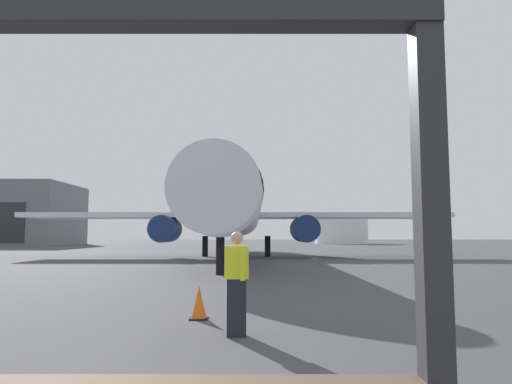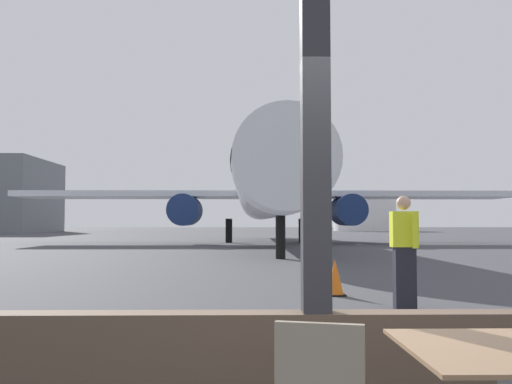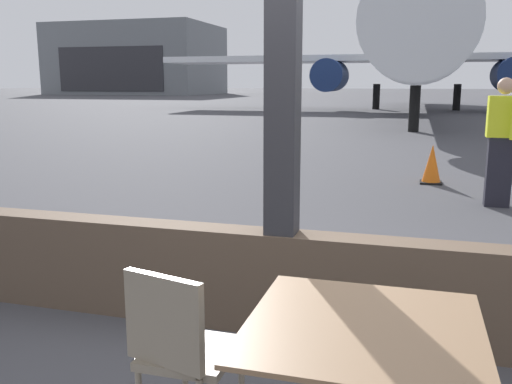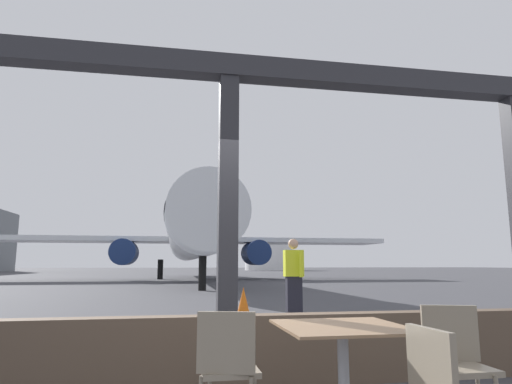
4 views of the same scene
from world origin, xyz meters
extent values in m
plane|color=#424247|center=(0.00, 40.00, 0.00)|extent=(220.00, 220.00, 0.00)
cube|color=#2D2D33|center=(3.52, 0.00, 1.61)|extent=(0.20, 0.20, 3.22)
cylinder|color=silver|center=(0.76, 30.58, 3.38)|extent=(3.61, 30.12, 3.61)
cone|color=silver|center=(0.76, 14.22, 3.38)|extent=(3.43, 2.60, 3.43)
cylinder|color=black|center=(0.76, 16.12, 3.53)|extent=(3.68, 0.90, 3.68)
cube|color=silver|center=(-7.46, 31.56, 3.08)|extent=(14.64, 4.20, 0.36)
cube|color=silver|center=(8.98, 31.56, 3.08)|extent=(14.64, 4.20, 0.36)
cylinder|color=navy|center=(-4.24, 30.16, 2.08)|extent=(1.90, 3.20, 1.90)
cylinder|color=navy|center=(5.76, 30.16, 2.08)|extent=(1.90, 3.20, 1.90)
cube|color=navy|center=(0.76, 44.14, 7.58)|extent=(0.36, 4.40, 5.20)
cylinder|color=black|center=(0.76, 16.42, 0.79)|extent=(0.36, 0.36, 1.58)
cylinder|color=black|center=(-1.64, 32.56, 0.79)|extent=(0.44, 0.44, 1.58)
cylinder|color=black|center=(3.16, 32.56, 0.79)|extent=(0.44, 0.44, 1.58)
cube|color=black|center=(1.94, 4.61, 0.47)|extent=(0.32, 0.20, 0.95)
cube|color=yellow|center=(1.94, 4.61, 1.23)|extent=(0.40, 0.22, 0.55)
sphere|color=tan|center=(1.94, 4.61, 1.63)|extent=(0.22, 0.22, 0.22)
cylinder|color=yellow|center=(2.05, 4.39, 1.20)|extent=(0.09, 0.09, 0.52)
cylinder|color=yellow|center=(1.84, 4.82, 1.20)|extent=(0.09, 0.09, 0.52)
cone|color=orange|center=(1.12, 6.20, 0.33)|extent=(0.32, 0.32, 0.66)
cube|color=black|center=(1.12, 6.20, 0.01)|extent=(0.36, 0.36, 0.03)
cube|color=slate|center=(-38.34, 70.86, 4.84)|extent=(21.93, 15.67, 9.68)
cylinder|color=white|center=(17.92, 82.23, 2.42)|extent=(9.59, 9.59, 4.84)
camera|label=1|loc=(2.27, -3.31, 1.69)|focal=32.65mm
camera|label=2|loc=(-0.49, -3.95, 1.33)|focal=39.00mm
camera|label=3|loc=(0.82, -3.46, 1.68)|focal=38.78mm
camera|label=4|loc=(-0.53, -4.60, 1.21)|focal=31.19mm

